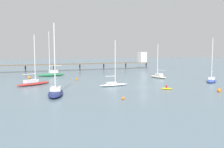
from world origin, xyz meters
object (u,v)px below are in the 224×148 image
sailboat_red (33,82)px  dinghy_yellow (166,88)px  mooring_buoy_near (29,78)px  mooring_buoy_outer (123,98)px  sailboat_white (113,83)px  sailboat_green (51,74)px  sailboat_cream (158,76)px  sailboat_blue (212,80)px  mooring_buoy_far (77,79)px  pier (105,61)px  mooring_buoy_mid (219,90)px  sailboat_navy (56,91)px

sailboat_red → dinghy_yellow: 32.19m
dinghy_yellow → mooring_buoy_near: dinghy_yellow is taller
mooring_buoy_outer → sailboat_white: bearing=72.1°
sailboat_green → mooring_buoy_outer: bearing=-84.3°
sailboat_cream → sailboat_blue: sailboat_blue is taller
mooring_buoy_near → mooring_buoy_outer: (12.17, -39.44, -0.18)m
sailboat_green → mooring_buoy_far: (4.64, -14.54, -0.54)m
pier → sailboat_white: size_ratio=6.25×
dinghy_yellow → mooring_buoy_far: dinghy_yellow is taller
sailboat_green → mooring_buoy_mid: 53.09m
mooring_buoy_outer → mooring_buoy_far: 31.08m
sailboat_cream → sailboat_white: sailboat_white is taller
sailboat_white → sailboat_red: bearing=152.8°
sailboat_cream → sailboat_white: 22.74m
sailboat_green → mooring_buoy_mid: sailboat_green is taller
mooring_buoy_outer → mooring_buoy_mid: (21.60, -0.58, 0.13)m
mooring_buoy_near → mooring_buoy_mid: (33.77, -40.02, -0.05)m
pier → sailboat_cream: bearing=-85.8°
pier → sailboat_cream: (2.78, -38.16, -3.09)m
sailboat_green → pier: bearing=35.9°
sailboat_cream → pier: bearing=94.2°
sailboat_green → mooring_buoy_near: bearing=-140.9°
sailboat_navy → sailboat_cream: bearing=26.9°
sailboat_green → dinghy_yellow: bearing=-64.6°
sailboat_navy → dinghy_yellow: 23.94m
sailboat_red → pier: bearing=48.8°
sailboat_cream → sailboat_red: bearing=-177.4°
sailboat_white → mooring_buoy_far: (-5.17, 14.83, -0.28)m
sailboat_navy → sailboat_blue: size_ratio=1.14×
pier → dinghy_yellow: 59.17m
sailboat_red → sailboat_green: bearing=68.8°
pier → sailboat_green: (-27.04, -19.58, -2.90)m
sailboat_cream → sailboat_blue: size_ratio=0.88×
sailboat_cream → mooring_buoy_near: sailboat_cream is taller
sailboat_cream → mooring_buoy_far: bearing=170.9°
sailboat_blue → mooring_buoy_mid: sailboat_blue is taller
sailboat_green → sailboat_blue: sailboat_green is taller
sailboat_white → sailboat_navy: bearing=-155.1°
sailboat_cream → mooring_buoy_far: size_ratio=17.11×
sailboat_green → mooring_buoy_outer: size_ratio=27.67×
sailboat_red → mooring_buoy_mid: sailboat_red is taller
sailboat_cream → mooring_buoy_mid: (-3.66, -27.61, -0.26)m
sailboat_white → mooring_buoy_mid: 23.46m
sailboat_navy → mooring_buoy_far: 24.08m
mooring_buoy_outer → mooring_buoy_mid: 21.61m
pier → sailboat_blue: bearing=-78.8°
sailboat_navy → mooring_buoy_near: bearing=94.2°
sailboat_cream → sailboat_red: size_ratio=0.85×
sailboat_white → mooring_buoy_outer: size_ratio=20.62×
sailboat_red → sailboat_blue: 47.04m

